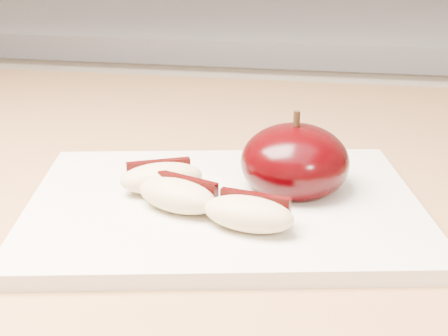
# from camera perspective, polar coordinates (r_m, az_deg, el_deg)

# --- Properties ---
(back_cabinet) EXTENTS (2.40, 0.62, 0.94)m
(back_cabinet) POSITION_cam_1_polar(r_m,az_deg,el_deg) (1.39, 7.91, -5.87)
(back_cabinet) COLOR silver
(back_cabinet) RESTS_ON ground
(cutting_board) EXTENTS (0.33, 0.27, 0.01)m
(cutting_board) POSITION_cam_1_polar(r_m,az_deg,el_deg) (0.47, 0.00, -3.48)
(cutting_board) COLOR silver
(cutting_board) RESTS_ON island_counter
(apple_half) EXTENTS (0.09, 0.09, 0.07)m
(apple_half) POSITION_cam_1_polar(r_m,az_deg,el_deg) (0.49, 6.48, 0.54)
(apple_half) COLOR black
(apple_half) RESTS_ON cutting_board
(apple_wedge_a) EXTENTS (0.07, 0.05, 0.02)m
(apple_wedge_a) POSITION_cam_1_polar(r_m,az_deg,el_deg) (0.48, -5.78, -0.87)
(apple_wedge_a) COLOR #CFB683
(apple_wedge_a) RESTS_ON cutting_board
(apple_wedge_b) EXTENTS (0.07, 0.05, 0.02)m
(apple_wedge_b) POSITION_cam_1_polar(r_m,az_deg,el_deg) (0.45, -4.19, -2.48)
(apple_wedge_b) COLOR #CFB683
(apple_wedge_b) RESTS_ON cutting_board
(apple_wedge_c) EXTENTS (0.07, 0.04, 0.02)m
(apple_wedge_c) POSITION_cam_1_polar(r_m,az_deg,el_deg) (0.42, 2.32, -4.14)
(apple_wedge_c) COLOR #CFB683
(apple_wedge_c) RESTS_ON cutting_board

